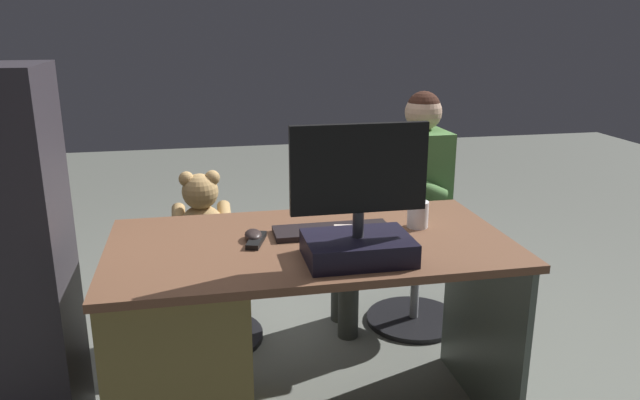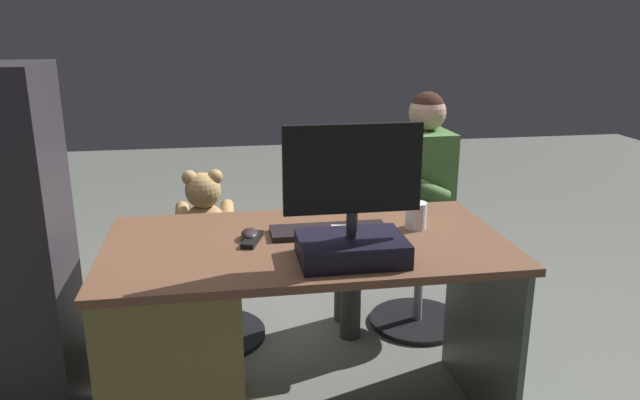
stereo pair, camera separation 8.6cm
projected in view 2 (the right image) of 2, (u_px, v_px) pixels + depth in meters
The scene contains 12 objects.
ground_plane at pixel (295, 368), 2.70m from camera, with size 10.00×10.00×0.00m, color slate.
desk at pixel (207, 337), 2.16m from camera, with size 1.39×0.74×0.74m.
monitor at pixel (352, 221), 1.91m from camera, with size 0.43×0.24×0.44m.
keyboard at pixel (329, 231), 2.19m from camera, with size 0.42×0.14×0.02m, color black.
computer_mouse at pixel (250, 234), 2.13m from camera, with size 0.06×0.10×0.04m, color #2D2321.
cup at pixel (416, 215), 2.23m from camera, with size 0.08×0.08×0.10m, color white.
tv_remote at pixel (252, 239), 2.10m from camera, with size 0.04×0.15×0.02m, color black.
notebook_binder at pixel (363, 242), 2.07m from camera, with size 0.22×0.30×0.02m, color beige.
office_chair_teddy at pixel (209, 289), 2.89m from camera, with size 0.52×0.52×0.45m.
teddy_bear at pixel (205, 214), 2.79m from camera, with size 0.27×0.27×0.38m.
visitor_chair at pixel (419, 275), 3.02m from camera, with size 0.48×0.48×0.45m.
person at pixel (406, 196), 2.89m from camera, with size 0.52×0.48×1.17m.
Camera 2 is at (0.28, 2.36, 1.48)m, focal length 34.21 mm.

